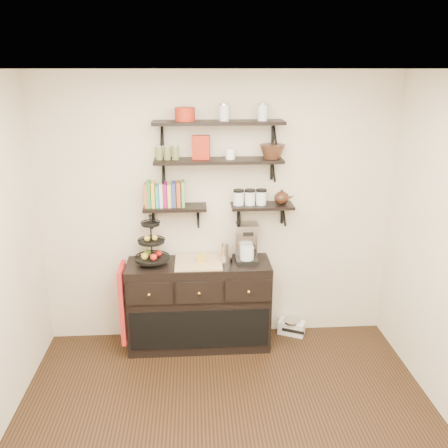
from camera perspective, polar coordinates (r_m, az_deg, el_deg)
ceiling at (r=2.76m, az=1.23°, el=18.17°), size 3.50×3.50×0.02m
back_wall at (r=4.71m, az=-0.71°, el=1.51°), size 3.50×0.02×2.70m
shelf_top at (r=4.40m, az=-0.66°, el=12.07°), size 1.20×0.27×0.23m
shelf_mid at (r=4.45m, az=-0.64°, el=7.59°), size 1.20×0.27×0.23m
shelf_low_left at (r=4.57m, az=-5.90°, el=1.92°), size 0.60×0.25×0.23m
shelf_low_right at (r=4.61m, az=4.59°, el=2.11°), size 0.60×0.25×0.23m
cookbooks at (r=4.54m, az=-7.07°, el=3.54°), size 0.36×0.15×0.26m
glass_canisters at (r=4.57m, az=3.13°, el=3.13°), size 0.32×0.10×0.13m
sideboard at (r=4.82m, az=-3.01°, el=-9.62°), size 1.40×0.50×0.92m
fruit_stand at (r=4.59m, az=-8.65°, el=-2.86°), size 0.33×0.33×0.49m
candle at (r=4.61m, az=-2.74°, el=-4.07°), size 0.08×0.08×0.08m
coffee_maker at (r=4.61m, az=2.72°, el=-2.30°), size 0.22×0.21×0.39m
thermal_carafe at (r=4.58m, az=0.32°, el=-3.47°), size 0.11×0.11×0.22m
apron at (r=4.74m, az=-11.98°, el=-9.26°), size 0.04×0.33×0.76m
radio at (r=5.22m, az=8.13°, el=-12.15°), size 0.30×0.25×0.16m
recipe_box at (r=4.42m, az=-2.79°, el=9.18°), size 0.17×0.09×0.22m
walnut_bowl at (r=4.49m, az=5.82°, el=8.67°), size 0.24×0.24×0.13m
ramekins at (r=4.45m, az=0.77°, el=8.44°), size 0.09×0.09×0.10m
teapot at (r=4.62m, az=6.95°, el=3.28°), size 0.22×0.18×0.15m
red_pot at (r=4.39m, az=-4.72°, el=13.02°), size 0.18×0.18×0.12m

